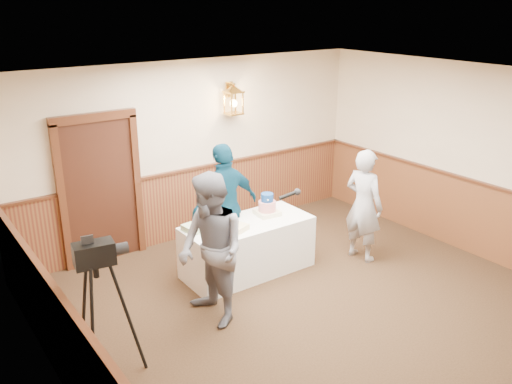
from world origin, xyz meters
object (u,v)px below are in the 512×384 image
Objects in this scene: sheet_cake_yellow at (233,229)px; assistant_p at (225,206)px; tv_camera_rig at (102,321)px; sheet_cake_green at (197,227)px; baker at (364,205)px; display_table at (248,247)px; tiered_cake at (267,206)px; interviewer at (212,251)px.

sheet_cake_yellow is 0.20× the size of assistant_p.
assistant_p reaches higher than tv_camera_rig.
baker is at bearing -18.99° from sheet_cake_green.
baker reaches higher than sheet_cake_yellow.
baker is at bearing 148.32° from assistant_p.
display_table is at bearing 108.22° from assistant_p.
sheet_cake_green is 0.21× the size of baker.
tiered_cake reaches higher than sheet_cake_yellow.
display_table is 0.65m from assistant_p.
tiered_cake is 0.59m from assistant_p.
interviewer is at bearing -143.33° from display_table.
display_table is 1.18× the size of tv_camera_rig.
interviewer is (-1.03, -0.77, 0.54)m from display_table.
sheet_cake_green is (-0.36, 0.32, 0.00)m from sheet_cake_yellow.
tv_camera_rig is (-1.78, -1.26, -0.11)m from sheet_cake_green.
baker is at bearing -29.03° from tiered_cake.
baker is (1.94, -0.48, 0.05)m from sheet_cake_yellow.
interviewer reaches higher than tv_camera_rig.
baker is 2.00m from assistant_p.
display_table is 5.25× the size of sheet_cake_green.
tv_camera_rig is at bearing -156.40° from sheet_cake_yellow.
sheet_cake_green is 2.18m from tv_camera_rig.
display_table is 1.79m from baker.
sheet_cake_yellow is 2.35m from tv_camera_rig.
baker is (1.23, -0.68, -0.04)m from tiered_cake.
tiered_cake is 0.19× the size of assistant_p.
tiered_cake is at bearing 52.11° from baker.
tiered_cake is at bearing 30.09° from tv_camera_rig.
sheet_cake_green is at bearing 165.50° from display_table.
interviewer is at bearing -149.43° from tiered_cake.
sheet_cake_green reaches higher than sheet_cake_yellow.
sheet_cake_yellow is 0.48m from sheet_cake_green.
display_table is 2.72m from tv_camera_rig.
interviewer is 1.44m from assistant_p.
tv_camera_rig is at bearing 87.61° from baker.
tv_camera_rig is at bearing -144.85° from sheet_cake_green.
display_table is 5.37× the size of tiered_cake.
assistant_p reaches higher than sheet_cake_yellow.
tv_camera_rig reaches higher than display_table.
sheet_cake_yellow is at bearing -41.04° from sheet_cake_green.
tiered_cake is 0.98× the size of sheet_cake_green.
tv_camera_rig is (-2.86, -1.15, -0.19)m from tiered_cake.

